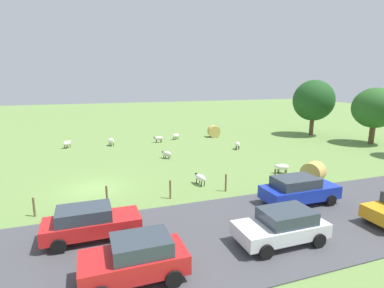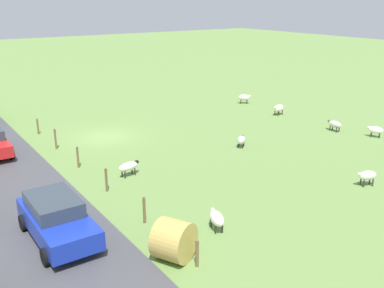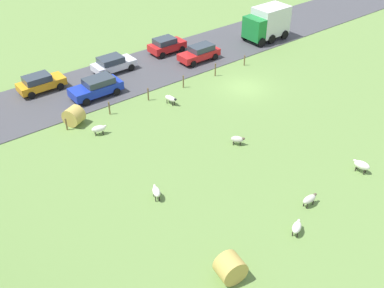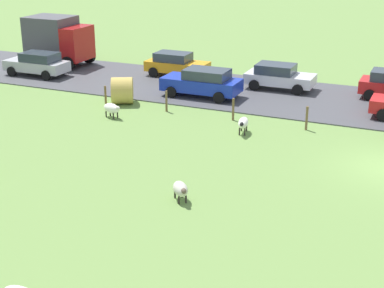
{
  "view_description": "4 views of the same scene",
  "coord_description": "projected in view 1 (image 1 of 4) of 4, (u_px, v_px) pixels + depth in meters",
  "views": [
    {
      "loc": [
        20.6,
        -0.31,
        7.16
      ],
      "look_at": [
        -5.65,
        9.0,
        1.32
      ],
      "focal_mm": 28.52,
      "sensor_mm": 36.0,
      "label": 1
    },
    {
      "loc": [
        10.96,
        26.41,
        8.8
      ],
      "look_at": [
        -2.11,
        7.2,
        1.09
      ],
      "focal_mm": 41.35,
      "sensor_mm": 36.0,
      "label": 2
    },
    {
      "loc": [
        -25.53,
        26.16,
        19.07
      ],
      "look_at": [
        -5.11,
        10.09,
        0.94
      ],
      "focal_mm": 42.21,
      "sensor_mm": 36.0,
      "label": 3
    },
    {
      "loc": [
        -23.54,
        -1.35,
        9.3
      ],
      "look_at": [
        -4.53,
        6.94,
        1.59
      ],
      "focal_mm": 54.96,
      "sensor_mm": 36.0,
      "label": 4
    }
  ],
  "objects": [
    {
      "name": "fence_post_3",
      "position": [
        226.0,
        183.0,
        19.94
      ],
      "size": [
        0.12,
        0.12,
        1.16
      ],
      "primitive_type": "cylinder",
      "color": "brown",
      "rests_on": "ground_plane"
    },
    {
      "name": "sheep_7",
      "position": [
        111.0,
        141.0,
        33.84
      ],
      "size": [
        1.22,
        0.77,
        0.84
      ],
      "color": "white",
      "rests_on": "ground_plane"
    },
    {
      "name": "fence_post_1",
      "position": [
        107.0,
        196.0,
        17.46
      ],
      "size": [
        0.12,
        0.12,
        1.27
      ],
      "primitive_type": "cylinder",
      "color": "brown",
      "rests_on": "ground_plane"
    },
    {
      "name": "tree_2",
      "position": [
        375.0,
        108.0,
        34.19
      ],
      "size": [
        4.87,
        4.87,
        6.37
      ],
      "color": "brown",
      "rests_on": "ground_plane"
    },
    {
      "name": "sheep_5",
      "position": [
        167.0,
        154.0,
        28.34
      ],
      "size": [
        1.02,
        0.97,
        0.71
      ],
      "color": "beige",
      "rests_on": "ground_plane"
    },
    {
      "name": "car_3",
      "position": [
        90.0,
        222.0,
        13.81
      ],
      "size": [
        1.93,
        4.28,
        1.53
      ],
      "color": "red",
      "rests_on": "road_strip"
    },
    {
      "name": "fence_post_0",
      "position": [
        34.0,
        207.0,
        16.25
      ],
      "size": [
        0.12,
        0.12,
        1.06
      ],
      "primitive_type": "cylinder",
      "color": "brown",
      "rests_on": "ground_plane"
    },
    {
      "name": "road_strip",
      "position": [
        103.0,
        256.0,
        12.6
      ],
      "size": [
        8.0,
        80.0,
        0.06
      ],
      "primitive_type": "cube",
      "color": "#47474C",
      "rests_on": "ground_plane"
    },
    {
      "name": "sheep_1",
      "position": [
        158.0,
        138.0,
        35.63
      ],
      "size": [
        0.48,
        1.16,
        0.73
      ],
      "color": "beige",
      "rests_on": "ground_plane"
    },
    {
      "name": "fence_post_4",
      "position": [
        275.0,
        177.0,
        21.18
      ],
      "size": [
        0.12,
        0.12,
        1.14
      ],
      "primitive_type": "cylinder",
      "color": "brown",
      "rests_on": "ground_plane"
    },
    {
      "name": "car_2",
      "position": [
        282.0,
        225.0,
        13.52
      ],
      "size": [
        2.1,
        4.06,
        1.49
      ],
      "color": "silver",
      "rests_on": "road_strip"
    },
    {
      "name": "tree_0",
      "position": [
        314.0,
        100.0,
        39.61
      ],
      "size": [
        5.23,
        5.23,
        7.22
      ],
      "color": "brown",
      "rests_on": "ground_plane"
    },
    {
      "name": "car_4",
      "position": [
        136.0,
        258.0,
        10.97
      ],
      "size": [
        2.01,
        3.8,
        1.6
      ],
      "color": "red",
      "rests_on": "road_strip"
    },
    {
      "name": "sheep_6",
      "position": [
        67.0,
        143.0,
        32.7
      ],
      "size": [
        1.1,
        1.02,
        0.8
      ],
      "color": "silver",
      "rests_on": "ground_plane"
    },
    {
      "name": "fence_post_2",
      "position": [
        170.0,
        189.0,
        18.71
      ],
      "size": [
        0.12,
        0.12,
        1.18
      ],
      "primitive_type": "cylinder",
      "color": "brown",
      "rests_on": "ground_plane"
    },
    {
      "name": "sheep_4",
      "position": [
        176.0,
        136.0,
        37.45
      ],
      "size": [
        0.86,
        1.07,
        0.74
      ],
      "color": "white",
      "rests_on": "ground_plane"
    },
    {
      "name": "car_0",
      "position": [
        299.0,
        190.0,
        17.79
      ],
      "size": [
        2.11,
        4.49,
        1.61
      ],
      "color": "#1933B2",
      "rests_on": "road_strip"
    },
    {
      "name": "hay_bale_1",
      "position": [
        313.0,
        172.0,
        21.73
      ],
      "size": [
        1.84,
        1.7,
        1.47
      ],
      "primitive_type": "cylinder",
      "rotation": [
        1.57,
        0.0,
        0.47
      ],
      "color": "tan",
      "rests_on": "ground_plane"
    },
    {
      "name": "hay_bale_0",
      "position": [
        214.0,
        131.0,
        39.03
      ],
      "size": [
        1.35,
        1.63,
        1.47
      ],
      "primitive_type": "cylinder",
      "rotation": [
        1.57,
        0.0,
        1.42
      ],
      "color": "tan",
      "rests_on": "ground_plane"
    },
    {
      "name": "fence_post_5",
      "position": [
        318.0,
        172.0,
        22.42
      ],
      "size": [
        0.12,
        0.12,
        1.01
      ],
      "primitive_type": "cylinder",
      "color": "brown",
      "rests_on": "ground_plane"
    },
    {
      "name": "sheep_3",
      "position": [
        238.0,
        144.0,
        32.07
      ],
      "size": [
        1.07,
        0.75,
        0.78
      ],
      "color": "white",
      "rests_on": "ground_plane"
    },
    {
      "name": "sheep_0",
      "position": [
        282.0,
        167.0,
        23.82
      ],
      "size": [
        0.81,
        1.2,
        0.75
      ],
      "color": "white",
      "rests_on": "ground_plane"
    },
    {
      "name": "ground_plane",
      "position": [
        95.0,
        188.0,
        20.57
      ],
      "size": [
        160.0,
        160.0,
        0.0
      ],
      "primitive_type": "plane",
      "color": "#6B8E47"
    },
    {
      "name": "sheep_2",
      "position": [
        200.0,
        178.0,
        21.18
      ],
      "size": [
        1.3,
        0.66,
        0.76
      ],
      "color": "white",
      "rests_on": "ground_plane"
    }
  ]
}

